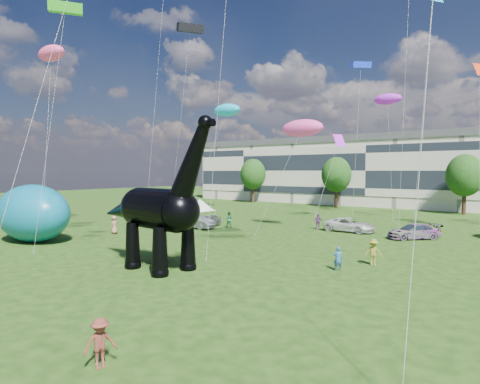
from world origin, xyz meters
The scene contains 14 objects.
ground centered at (0.00, 0.00, 0.00)m, with size 220.00×220.00×0.00m, color #16330C.
terrace_row centered at (-8.00, 62.00, 6.00)m, with size 78.00×11.00×12.00m, color beige.
tree_far_left centered at (-30.00, 53.00, 6.29)m, with size 5.20×5.20×9.44m.
tree_mid_left centered at (-12.00, 53.00, 6.29)m, with size 5.20×5.20×9.44m.
tree_mid_right centered at (8.00, 53.00, 6.29)m, with size 5.20×5.20×9.44m.
dinosaur_sculpture centered at (-3.40, 3.93, 3.77)m, with size 12.26×3.69×9.99m.
car_silver centered at (-13.65, 21.00, 0.68)m, with size 1.61×3.99×1.36m, color #A3A3A7.
car_grey centered at (-13.94, 18.89, 0.79)m, with size 1.66×4.77×1.57m, color slate.
car_white centered at (0.94, 26.83, 0.74)m, with size 2.46×5.34×1.48m, color silver.
car_dark centered at (7.51, 26.13, 0.72)m, with size 2.01×4.94×1.43m, color #595960.
gazebo_left centered at (-19.62, 25.87, 1.88)m, with size 3.98×3.98×2.67m.
inflatable_teal centered at (-19.77, 3.78, 2.61)m, with size 8.36×5.23×5.23m, color #0B6789.
visitors centered at (-2.12, 16.00, 0.88)m, with size 51.45×40.35×1.87m.
kites centered at (-4.67, 24.25, 21.15)m, with size 62.71×51.62×28.41m.
Camera 1 is at (17.00, -13.78, 6.43)m, focal length 30.00 mm.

